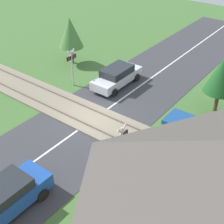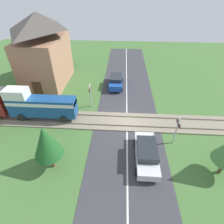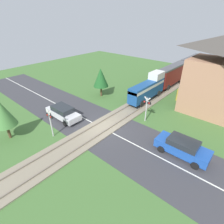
% 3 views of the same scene
% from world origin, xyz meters
% --- Properties ---
extents(ground_plane, '(60.00, 60.00, 0.00)m').
position_xyz_m(ground_plane, '(0.00, 0.00, 0.00)').
color(ground_plane, '#426B33').
extents(road_surface, '(48.00, 6.40, 0.02)m').
position_xyz_m(road_surface, '(0.00, 0.00, 0.01)').
color(road_surface, '#38383D').
rests_on(road_surface, ground_plane).
extents(track_bed, '(2.80, 48.00, 0.24)m').
position_xyz_m(track_bed, '(0.00, 0.00, 0.07)').
color(track_bed, gray).
rests_on(track_bed, ground_plane).
extents(car_near_crossing, '(4.31, 1.78, 1.44)m').
position_xyz_m(car_near_crossing, '(-4.48, -1.44, 0.76)').
color(car_near_crossing, silver).
rests_on(car_near_crossing, ground_plane).
extents(car_far_side, '(4.18, 1.81, 1.48)m').
position_xyz_m(car_far_side, '(7.49, 1.44, 0.78)').
color(car_far_side, '#1E4CA8').
rests_on(car_far_side, ground_plane).
extents(crossing_signal_west_approach, '(0.90, 0.18, 2.81)m').
position_xyz_m(crossing_signal_west_approach, '(-2.54, -3.99, 1.81)').
color(crossing_signal_west_approach, '#B7B7B7').
rests_on(crossing_signal_west_approach, ground_plane).
extents(crossing_signal_east_approach, '(0.90, 0.18, 2.81)m').
position_xyz_m(crossing_signal_east_approach, '(2.54, 3.99, 1.81)').
color(crossing_signal_east_approach, '#B7B7B7').
rests_on(crossing_signal_east_approach, ground_plane).
extents(station_building, '(8.49, 5.02, 8.70)m').
position_xyz_m(station_building, '(7.92, 10.53, 4.24)').
color(station_building, '#AD7A5B').
rests_on(station_building, ground_plane).
extents(pedestrian_by_station, '(0.44, 0.44, 1.77)m').
position_xyz_m(pedestrian_by_station, '(3.03, 11.22, 0.81)').
color(pedestrian_by_station, gold).
rests_on(pedestrian_by_station, ground_plane).
extents(tree_by_station, '(3.50, 3.50, 6.03)m').
position_xyz_m(tree_by_station, '(14.35, 11.13, 3.92)').
color(tree_by_station, brown).
rests_on(tree_by_station, ground_plane).
extents(tree_roadside_hedge, '(2.03, 2.03, 3.89)m').
position_xyz_m(tree_roadside_hedge, '(-5.58, 5.62, 2.66)').
color(tree_roadside_hedge, brown).
rests_on(tree_roadside_hedge, ground_plane).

